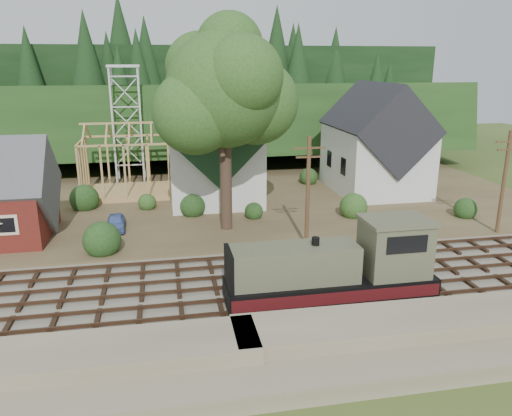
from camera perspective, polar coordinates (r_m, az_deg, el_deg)
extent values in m
plane|color=#384C1E|center=(29.47, -4.65, -9.23)|extent=(140.00, 140.00, 0.00)
cube|color=#7F7259|center=(22.16, -2.07, -18.64)|extent=(64.00, 5.00, 1.60)
cube|color=#726B5B|center=(29.44, -4.66, -9.09)|extent=(64.00, 11.00, 0.16)
cube|color=brown|center=(46.27, -7.14, 0.50)|extent=(64.00, 26.00, 0.30)
cube|color=#1E3F19|center=(69.67, -8.52, 5.69)|extent=(70.00, 28.96, 12.74)
cube|color=black|center=(85.45, -9.02, 7.62)|extent=(80.00, 20.00, 12.00)
cube|color=silver|center=(47.59, -5.04, 5.15)|extent=(8.00, 12.00, 6.40)
cube|color=#17331D|center=(47.07, -5.14, 8.98)|extent=(8.40, 12.96, 8.40)
cube|color=silver|center=(40.92, -4.33, 10.71)|extent=(2.40, 2.40, 4.00)
cone|color=#17331D|center=(40.73, -4.43, 15.33)|extent=(5.37, 5.37, 2.60)
cube|color=silver|center=(50.78, 13.43, 5.48)|extent=(8.00, 10.00, 6.40)
cube|color=black|center=(50.29, 13.67, 9.06)|extent=(8.40, 10.80, 8.40)
cube|color=tan|center=(50.07, -14.34, 1.80)|extent=(8.00, 6.00, 0.50)
cube|color=tan|center=(48.88, -14.89, 9.37)|extent=(8.00, 0.18, 0.18)
cube|color=silver|center=(53.65, -16.03, 8.89)|extent=(0.18, 0.18, 12.00)
cube|color=silver|center=(53.47, -13.01, 9.08)|extent=(0.18, 0.18, 12.00)
cube|color=silver|center=(56.42, -15.80, 9.25)|extent=(0.18, 0.18, 12.00)
cube|color=silver|center=(56.25, -12.93, 9.43)|extent=(0.18, 0.18, 12.00)
cube|color=silver|center=(54.56, -14.90, 15.42)|extent=(3.20, 3.20, 0.25)
cylinder|color=#38281E|center=(37.70, -3.47, 3.46)|extent=(0.90, 0.90, 8.00)
sphere|color=#284E1D|center=(36.80, -3.65, 13.37)|extent=(8.40, 8.40, 8.40)
sphere|color=#284E1D|center=(38.24, -0.02, 12.01)|extent=(6.40, 6.40, 6.40)
sphere|color=#284E1D|center=(35.90, -6.99, 10.81)|extent=(6.00, 6.00, 6.00)
cylinder|color=#4C331E|center=(34.23, 5.93, 1.54)|extent=(0.28, 0.28, 8.00)
cube|color=#4C331E|center=(33.55, 6.09, 6.83)|extent=(2.20, 0.12, 0.12)
cube|color=#4C331E|center=(33.66, 6.06, 5.82)|extent=(1.80, 0.12, 0.12)
cylinder|color=#4C331E|center=(41.07, 26.44, 2.40)|extent=(0.28, 0.28, 8.00)
cube|color=#4C331E|center=(40.51, 27.01, 6.79)|extent=(2.20, 0.12, 0.12)
cube|color=#4C331E|center=(40.59, 26.90, 5.96)|extent=(1.80, 0.12, 0.12)
cube|color=black|center=(27.89, 8.45, -10.19)|extent=(11.22, 2.34, 0.33)
cube|color=black|center=(27.58, 8.51, -8.89)|extent=(11.22, 2.71, 1.03)
cube|color=#4F503A|center=(26.40, 4.40, -6.39)|extent=(6.73, 2.15, 1.96)
cube|color=#4F503A|center=(28.13, 15.55, -4.37)|extent=(3.37, 2.62, 2.99)
cube|color=#4F503A|center=(27.64, 15.80, -1.38)|extent=(3.55, 2.81, 0.19)
cube|color=black|center=(26.81, 16.89, -4.03)|extent=(2.24, 0.06, 0.94)
cube|color=#440E11|center=(26.42, 9.50, -10.12)|extent=(11.22, 0.04, 0.65)
cube|color=#440E11|center=(28.76, 7.61, -7.76)|extent=(11.22, 0.04, 0.65)
cylinder|color=black|center=(26.31, 6.82, -4.02)|extent=(0.41, 0.41, 0.65)
imported|color=#5A76C0|center=(39.70, -15.73, -1.59)|extent=(1.49, 3.46, 1.16)
imported|color=#BC350F|center=(52.59, 15.74, 2.82)|extent=(5.01, 3.86, 1.27)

